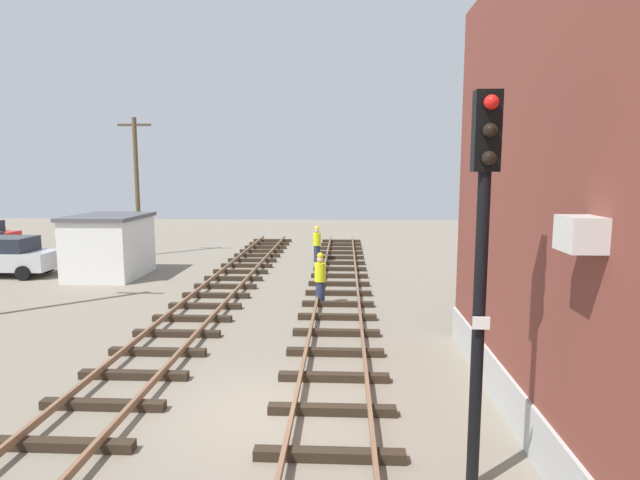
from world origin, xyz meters
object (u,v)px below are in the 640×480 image
Objects in this scene: signal_mast at (482,249)px; control_hut at (109,246)px; parked_car_silver at (6,256)px; utility_pole_far at (137,184)px; track_worker_distant at (320,279)px; track_worker_foreground at (317,244)px.

signal_mast is 19.65m from control_hut.
parked_car_silver is at bearing 138.76° from signal_mast.
track_worker_distant is (10.49, -10.11, -3.02)m from utility_pole_far.
track_worker_distant is at bearing -25.19° from control_hut.
control_hut reaches higher than parked_car_silver.
signal_mast is 11.25m from track_worker_distant.
track_worker_distant reaches higher than parked_car_silver.
utility_pole_far is (3.79, 5.72, 3.05)m from parked_car_silver.
signal_mast is at bearing -80.06° from track_worker_foreground.
track_worker_distant is (-2.79, 10.57, -2.69)m from signal_mast.
track_worker_foreground is (9.02, 4.17, -0.46)m from control_hut.
track_worker_foreground is at bearing -8.20° from utility_pole_far.
track_worker_distant is at bearing -17.10° from parked_car_silver.
parked_car_silver is (-17.06, 14.96, -2.72)m from signal_mast.
control_hut is (-12.39, 15.09, -2.23)m from signal_mast.
track_worker_foreground is 1.00× the size of track_worker_distant.
control_hut is at bearing 1.59° from parked_car_silver.
signal_mast is 1.53× the size of control_hut.
track_worker_foreground is (13.69, 4.30, 0.03)m from parked_car_silver.
control_hut is 0.51× the size of utility_pole_far.
parked_car_silver is 14.34m from track_worker_foreground.
track_worker_foreground is at bearing 99.94° from signal_mast.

